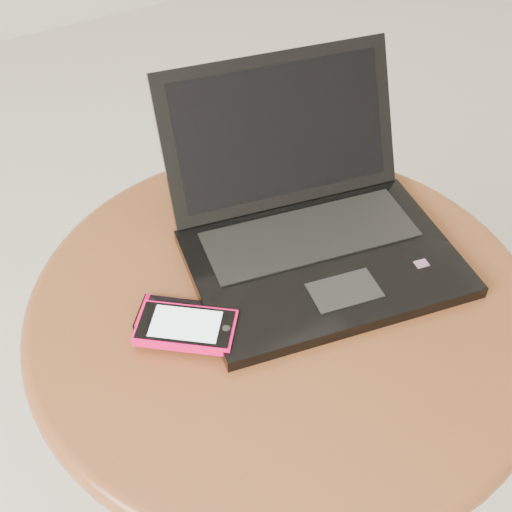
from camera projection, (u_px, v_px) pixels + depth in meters
table at (281, 351)px, 0.96m from camera, size 0.69×0.69×0.54m
laptop at (311, 223)px, 0.93m from camera, size 0.41×0.40×0.22m
phone_black at (179, 317)px, 0.85m from camera, size 0.12×0.11×0.01m
phone_pink at (186, 327)px, 0.82m from camera, size 0.14×0.13×0.01m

